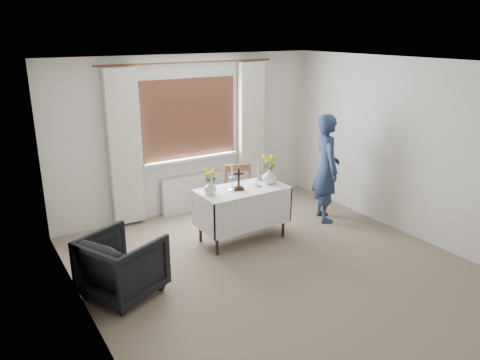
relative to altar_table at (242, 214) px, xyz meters
name	(u,v)px	position (x,y,z in m)	size (l,w,h in m)	color
ground	(281,272)	(-0.09, -1.05, -0.38)	(5.00, 5.00, 0.00)	gray
altar_table	(242,214)	(0.00, 0.00, 0.00)	(1.24, 0.64, 0.76)	white
wooden_chair	(241,197)	(0.23, 0.40, 0.08)	(0.43, 0.43, 0.93)	brown
armchair	(122,265)	(-1.89, -0.53, -0.02)	(0.76, 0.78, 0.71)	black
person	(326,168)	(1.49, -0.04, 0.45)	(0.61, 0.40, 1.66)	navy
radiator	(194,193)	(-0.09, 1.37, -0.08)	(1.10, 0.10, 0.60)	silver
wooden_cross	(239,179)	(-0.07, -0.02, 0.54)	(0.14, 0.10, 0.31)	black
candlestick_left	(232,177)	(-0.16, 0.01, 0.57)	(0.11, 0.11, 0.39)	silver
candlestick_right	(258,174)	(0.23, -0.04, 0.56)	(0.10, 0.10, 0.36)	silver
flower_vase_left	(210,188)	(-0.48, 0.04, 0.47)	(0.17, 0.17, 0.18)	silver
flower_vase_right	(269,176)	(0.44, -0.01, 0.49)	(0.21, 0.21, 0.22)	silver
wicker_basket	(266,177)	(0.50, 0.16, 0.42)	(0.21, 0.21, 0.08)	brown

